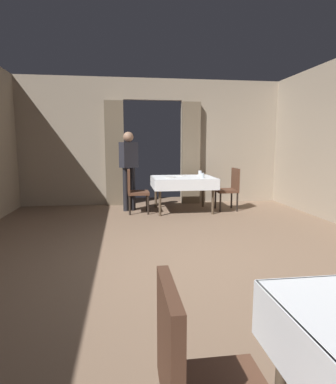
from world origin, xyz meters
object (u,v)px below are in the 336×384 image
Objects in this scene: chair_near_left at (199,384)px; plate_mid_a at (181,176)px; chair_mid_right at (230,187)px; plate_mid_b at (171,177)px; person_waiter_by_doorway at (129,164)px; chair_mid_left at (134,189)px; dining_table_mid at (183,181)px; glass_mid_c at (202,175)px; glass_mid_d at (200,173)px.

chair_near_left is 4.57× the size of plate_mid_a.
chair_mid_right is at bearing -12.07° from plate_mid_a.
plate_mid_b is (-0.28, -0.30, 0.00)m from plate_mid_a.
person_waiter_by_doorway is (-0.16, 5.96, 0.51)m from chair_near_left.
chair_near_left is 5.66m from chair_mid_left.
plate_mid_b is at bearing -162.35° from dining_table_mid.
chair_near_left reaches higher than glass_mid_c.
glass_mid_d reaches higher than plate_mid_a.
chair_near_left is 0.54× the size of person_waiter_by_doorway.
plate_mid_a is at bearing 80.43° from chair_near_left.
person_waiter_by_doorway reaches higher than glass_mid_c.
chair_near_left and chair_mid_right have the same top height.
chair_near_left reaches higher than plate_mid_a.
chair_near_left reaches higher than glass_mid_d.
chair_mid_right reaches higher than dining_table_mid.
plate_mid_a is at bearing 167.93° from chair_mid_right.
chair_mid_left is 0.81m from plate_mid_b.
chair_near_left is at bearing -109.88° from chair_mid_right.
person_waiter_by_doorway is (-1.16, 0.24, 0.36)m from dining_table_mid.
dining_table_mid is 1.45× the size of chair_mid_right.
chair_mid_left is 3.88× the size of plate_mid_b.
glass_mid_d is at bearing 24.16° from plate_mid_b.
glass_mid_d is (0.72, 0.32, 0.05)m from plate_mid_b.
chair_mid_left is 1.55m from glass_mid_d.
plate_mid_a is at bearing -177.04° from glass_mid_d.
glass_mid_c is at bearing -18.39° from person_waiter_by_doorway.
plate_mid_a is at bearing 91.48° from dining_table_mid.
chair_near_left is 6.02m from plate_mid_a.
chair_mid_right reaches higher than glass_mid_c.
chair_mid_right and chair_mid_left have the same top height.
chair_near_left is at bearing -104.06° from glass_mid_c.
plate_mid_a is (-1.06, 0.23, 0.24)m from chair_mid_right.
glass_mid_d is (0.44, 0.02, 0.05)m from plate_mid_a.
chair_mid_right is at bearing -21.78° from glass_mid_d.
person_waiter_by_doorway reaches higher than dining_table_mid.
chair_mid_left is 7.90× the size of glass_mid_d.
chair_mid_left is at bearing -165.33° from plate_mid_a.
chair_mid_right is at bearing -6.66° from person_waiter_by_doorway.
chair_near_left is 7.90× the size of glass_mid_d.
chair_mid_left is at bearing -176.39° from dining_table_mid.
person_waiter_by_doorway reaches higher than chair_mid_left.
chair_mid_right reaches higher than glass_mid_d.
dining_table_mid is 1.07m from chair_mid_right.
chair_mid_right is 1.00× the size of chair_mid_left.
glass_mid_d is 1.61m from person_waiter_by_doorway.
glass_mid_c reaches higher than plate_mid_b.
glass_mid_d reaches higher than dining_table_mid.
chair_mid_left is 1.46m from glass_mid_c.
chair_near_left is 5.63m from glass_mid_c.
chair_mid_right is 1.37m from plate_mid_b.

